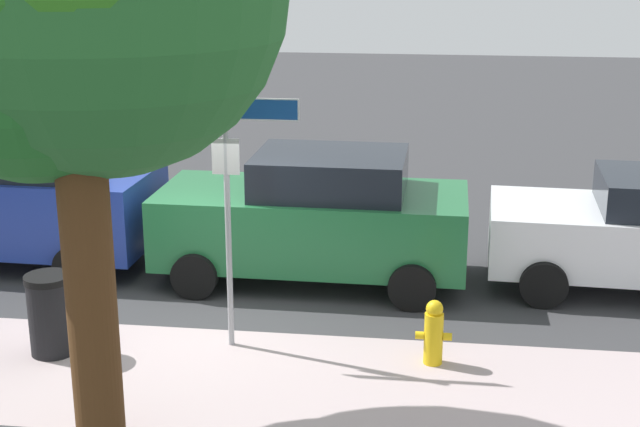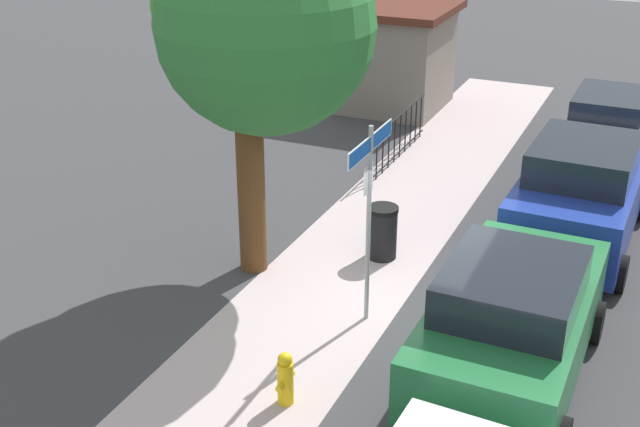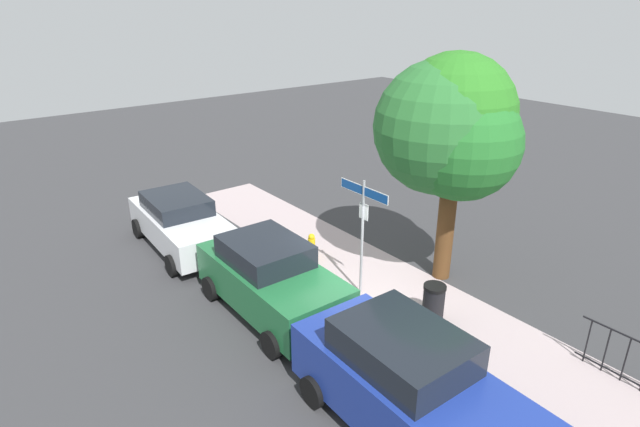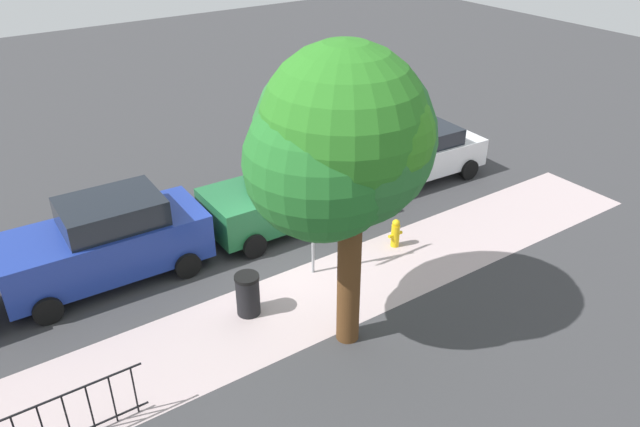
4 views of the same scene
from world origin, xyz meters
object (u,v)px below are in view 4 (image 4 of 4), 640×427
at_px(car_green, 286,194).
at_px(street_sign, 313,189).
at_px(shade_tree, 342,141).
at_px(fire_hydrant, 395,233).
at_px(trash_bin, 248,294).
at_px(car_white, 414,154).
at_px(car_blue, 106,241).

bearing_deg(car_green, street_sign, 73.94).
distance_m(street_sign, shade_tree, 3.07).
distance_m(street_sign, fire_hydrant, 3.09).
distance_m(street_sign, car_green, 2.80).
xyz_separation_m(street_sign, fire_hydrant, (-2.43, 0.20, -1.89)).
relative_size(fire_hydrant, trash_bin, 0.80).
height_order(shade_tree, car_green, shade_tree).
bearing_deg(fire_hydrant, trash_bin, 3.83).
relative_size(car_white, fire_hydrant, 5.98).
xyz_separation_m(street_sign, shade_tree, (0.80, 2.13, 2.06)).
height_order(shade_tree, fire_hydrant, shade_tree).
distance_m(car_green, fire_hydrant, 3.13).
bearing_deg(fire_hydrant, car_blue, -23.02).
distance_m(car_white, fire_hydrant, 4.17).
height_order(car_green, trash_bin, car_green).
xyz_separation_m(street_sign, car_blue, (4.09, -2.57, -1.26)).
distance_m(car_green, trash_bin, 4.00).
distance_m(shade_tree, car_blue, 6.63).
distance_m(shade_tree, car_green, 5.83).
bearing_deg(car_blue, street_sign, 149.40).
height_order(car_green, fire_hydrant, car_green).
relative_size(street_sign, car_blue, 0.67).
xyz_separation_m(car_green, trash_bin, (2.76, 2.85, -0.45)).
distance_m(street_sign, car_white, 6.25).
distance_m(car_blue, trash_bin, 3.72).
bearing_deg(street_sign, car_white, -155.00).
height_order(car_green, car_blue, car_blue).
bearing_deg(car_blue, car_green, 179.02).
relative_size(car_blue, fire_hydrant, 6.08).
bearing_deg(car_blue, fire_hydrant, 158.54).
relative_size(street_sign, fire_hydrant, 4.06).
distance_m(shade_tree, fire_hydrant, 5.46).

